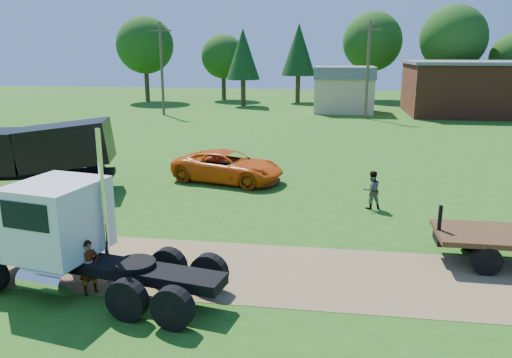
# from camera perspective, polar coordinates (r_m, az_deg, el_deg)

# --- Properties ---
(ground) EXTENTS (140.00, 140.00, 0.00)m
(ground) POSITION_cam_1_polar(r_m,az_deg,el_deg) (15.31, -2.29, -10.37)
(ground) COLOR #2D5011
(ground) RESTS_ON ground
(dirt_track) EXTENTS (120.00, 4.20, 0.01)m
(dirt_track) POSITION_cam_1_polar(r_m,az_deg,el_deg) (15.31, -2.29, -10.35)
(dirt_track) COLOR brown
(dirt_track) RESTS_ON ground
(white_semi_tractor) EXTENTS (7.53, 3.67, 4.44)m
(white_semi_tractor) POSITION_cam_1_polar(r_m,az_deg,el_deg) (14.79, -21.31, -5.97)
(white_semi_tractor) COLOR black
(white_semi_tractor) RESTS_ON ground
(black_dump_truck) EXTENTS (7.75, 4.16, 3.29)m
(black_dump_truck) POSITION_cam_1_polar(r_m,az_deg,el_deg) (25.34, -23.82, 2.80)
(black_dump_truck) COLOR black
(black_dump_truck) RESTS_ON ground
(orange_pickup) EXTENTS (6.03, 3.87, 1.55)m
(orange_pickup) POSITION_cam_1_polar(r_m,az_deg,el_deg) (25.00, -3.22, 1.45)
(orange_pickup) COLOR #D9500A
(orange_pickup) RESTS_ON ground
(spectator_a) EXTENTS (0.66, 0.67, 1.55)m
(spectator_a) POSITION_cam_1_polar(r_m,az_deg,el_deg) (14.35, -18.51, -9.54)
(spectator_a) COLOR #999999
(spectator_a) RESTS_ON ground
(spectator_b) EXTENTS (0.94, 0.83, 1.61)m
(spectator_b) POSITION_cam_1_polar(r_m,az_deg,el_deg) (21.22, 13.07, -1.23)
(spectator_b) COLOR #999999
(spectator_b) RESTS_ON ground
(brick_building) EXTENTS (15.40, 10.40, 5.30)m
(brick_building) POSITION_cam_1_polar(r_m,az_deg,el_deg) (55.92, 24.69, 9.44)
(brick_building) COLOR brown
(brick_building) RESTS_ON ground
(tan_shed) EXTENTS (6.20, 5.40, 4.70)m
(tan_shed) POSITION_cam_1_polar(r_m,az_deg,el_deg) (53.79, 10.00, 10.12)
(tan_shed) COLOR tan
(tan_shed) RESTS_ON ground
(utility_poles) EXTENTS (42.20, 0.28, 9.00)m
(utility_poles) POSITION_cam_1_polar(r_m,az_deg,el_deg) (48.77, 12.66, 12.25)
(utility_poles) COLOR #483629
(utility_poles) RESTS_ON ground
(tree_row) EXTENTS (53.49, 15.20, 11.58)m
(tree_row) POSITION_cam_1_polar(r_m,az_deg,el_deg) (63.82, 11.13, 14.63)
(tree_row) COLOR #312214
(tree_row) RESTS_ON ground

